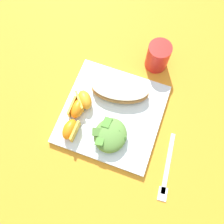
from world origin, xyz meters
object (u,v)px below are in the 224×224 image
metal_fork (167,172)px  drinking_red_cup (158,56)px  orange_wedge_front (84,100)px  orange_wedge_middle (77,108)px  white_plate (112,114)px  orange_wedge_rear (70,130)px  green_salad_pile (110,135)px  cheesy_pizza_bread (121,90)px

metal_fork → drinking_red_cup: 0.34m
orange_wedge_front → orange_wedge_middle: (0.03, -0.01, 0.00)m
white_plate → metal_fork: (0.10, 0.20, -0.01)m
white_plate → metal_fork: 0.22m
orange_wedge_rear → drinking_red_cup: drinking_red_cup is taller
drinking_red_cup → green_salad_pile: bearing=-10.7°
white_plate → drinking_red_cup: (-0.21, 0.07, 0.04)m
orange_wedge_front → orange_wedge_middle: size_ratio=1.15×
orange_wedge_middle → orange_wedge_rear: size_ratio=0.99×
metal_fork → drinking_red_cup: (-0.31, -0.12, 0.04)m
cheesy_pizza_bread → drinking_red_cup: (-0.14, 0.07, 0.01)m
cheesy_pizza_bread → metal_fork: size_ratio=0.97×
metal_fork → orange_wedge_front: bearing=-111.0°
orange_wedge_front → drinking_red_cup: drinking_red_cup is taller
cheesy_pizza_bread → orange_wedge_front: (0.06, -0.09, 0.00)m
cheesy_pizza_bread → drinking_red_cup: 0.16m
white_plate → metal_fork: size_ratio=1.48×
orange_wedge_rear → drinking_red_cup: (-0.30, 0.16, 0.01)m
cheesy_pizza_bread → orange_wedge_rear: (0.16, -0.09, 0.00)m
green_salad_pile → orange_wedge_rear: bearing=-78.6°
orange_wedge_middle → orange_wedge_rear: (0.06, 0.01, 0.00)m
orange_wedge_front → drinking_red_cup: bearing=142.2°
orange_wedge_middle → white_plate: bearing=105.3°
cheesy_pizza_bread → orange_wedge_middle: size_ratio=3.03×
orange_wedge_front → cheesy_pizza_bread: bearing=126.3°
orange_wedge_middle → cheesy_pizza_bread: bearing=134.2°
green_salad_pile → metal_fork: green_salad_pile is taller
cheesy_pizza_bread → orange_wedge_middle: 0.14m
green_salad_pile → orange_wedge_middle: green_salad_pile is taller
orange_wedge_middle → metal_fork: bearing=75.1°
orange_wedge_front → metal_fork: (0.11, 0.28, -0.03)m
green_salad_pile → metal_fork: (0.04, 0.18, -0.03)m
orange_wedge_rear → metal_fork: size_ratio=0.32×
orange_wedge_front → orange_wedge_rear: (0.09, -0.00, 0.00)m
green_salad_pile → orange_wedge_front: green_salad_pile is taller
green_salad_pile → orange_wedge_front: size_ratio=1.45×
drinking_red_cup → cheesy_pizza_bread: bearing=-26.8°
green_salad_pile → orange_wedge_front: bearing=-124.4°
orange_wedge_rear → drinking_red_cup: bearing=151.6°
metal_fork → drinking_red_cup: size_ratio=2.05×
cheesy_pizza_bread → orange_wedge_front: size_ratio=2.65×
cheesy_pizza_bread → drinking_red_cup: drinking_red_cup is taller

